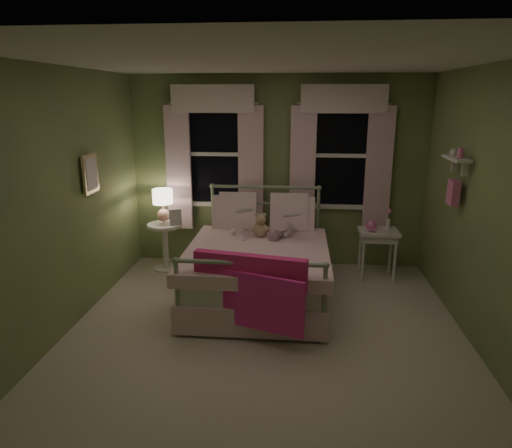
# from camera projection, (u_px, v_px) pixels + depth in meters

# --- Properties ---
(room_shell) EXTENTS (4.20, 4.20, 4.20)m
(room_shell) POSITION_uv_depth(u_px,v_px,m) (266.00, 209.00, 4.23)
(room_shell) COLOR beige
(room_shell) RESTS_ON ground
(bed) EXTENTS (1.58, 2.04, 1.18)m
(bed) POSITION_uv_depth(u_px,v_px,m) (259.00, 266.00, 5.35)
(bed) COLOR white
(bed) RESTS_ON ground
(pink_throw) EXTENTS (1.10, 0.43, 0.71)m
(pink_throw) POSITION_uv_depth(u_px,v_px,m) (249.00, 283.00, 4.30)
(pink_throw) COLOR #EB2E7E
(pink_throw) RESTS_ON bed
(child_left) EXTENTS (0.31, 0.24, 0.74)m
(child_left) POSITION_uv_depth(u_px,v_px,m) (239.00, 211.00, 5.63)
(child_left) COLOR #F7D1DD
(child_left) RESTS_ON bed
(child_right) EXTENTS (0.44, 0.40, 0.73)m
(child_right) POSITION_uv_depth(u_px,v_px,m) (285.00, 213.00, 5.58)
(child_right) COLOR #F7D1DD
(child_right) RESTS_ON bed
(book_left) EXTENTS (0.22, 0.17, 0.26)m
(book_left) POSITION_uv_depth(u_px,v_px,m) (237.00, 215.00, 5.38)
(book_left) COLOR beige
(book_left) RESTS_ON child_left
(book_right) EXTENTS (0.22, 0.16, 0.26)m
(book_right) POSITION_uv_depth(u_px,v_px,m) (284.00, 219.00, 5.34)
(book_right) COLOR beige
(book_right) RESTS_ON child_right
(teddy_bear) EXTENTS (0.23, 0.19, 0.31)m
(teddy_bear) POSITION_uv_depth(u_px,v_px,m) (261.00, 227.00, 5.49)
(teddy_bear) COLOR tan
(teddy_bear) RESTS_ON bed
(nightstand_left) EXTENTS (0.46, 0.46, 0.65)m
(nightstand_left) POSITION_uv_depth(u_px,v_px,m) (165.00, 240.00, 6.21)
(nightstand_left) COLOR white
(nightstand_left) RESTS_ON ground
(table_lamp) EXTENTS (0.27, 0.27, 0.45)m
(table_lamp) POSITION_uv_depth(u_px,v_px,m) (163.00, 202.00, 6.07)
(table_lamp) COLOR #FDB095
(table_lamp) RESTS_ON nightstand_left
(book_nightstand) EXTENTS (0.22, 0.26, 0.02)m
(book_nightstand) POSITION_uv_depth(u_px,v_px,m) (170.00, 225.00, 6.06)
(book_nightstand) COLOR beige
(book_nightstand) RESTS_ON nightstand_left
(nightstand_right) EXTENTS (0.50, 0.40, 0.64)m
(nightstand_right) POSITION_uv_depth(u_px,v_px,m) (378.00, 238.00, 5.88)
(nightstand_right) COLOR white
(nightstand_right) RESTS_ON ground
(pink_toy) EXTENTS (0.14, 0.19, 0.14)m
(pink_toy) POSITION_uv_depth(u_px,v_px,m) (371.00, 226.00, 5.84)
(pink_toy) COLOR pink
(pink_toy) RESTS_ON nightstand_right
(bud_vase) EXTENTS (0.06, 0.06, 0.28)m
(bud_vase) POSITION_uv_depth(u_px,v_px,m) (388.00, 219.00, 5.86)
(bud_vase) COLOR white
(bud_vase) RESTS_ON nightstand_right
(window_left) EXTENTS (1.34, 0.13, 1.96)m
(window_left) POSITION_uv_depth(u_px,v_px,m) (214.00, 149.00, 6.17)
(window_left) COLOR black
(window_left) RESTS_ON room_shell
(window_right) EXTENTS (1.34, 0.13, 1.96)m
(window_right) POSITION_uv_depth(u_px,v_px,m) (341.00, 150.00, 6.02)
(window_right) COLOR black
(window_right) RESTS_ON room_shell
(wall_shelf) EXTENTS (0.15, 0.50, 0.60)m
(wall_shelf) POSITION_uv_depth(u_px,v_px,m) (455.00, 176.00, 4.68)
(wall_shelf) COLOR white
(wall_shelf) RESTS_ON room_shell
(framed_picture) EXTENTS (0.03, 0.32, 0.42)m
(framed_picture) POSITION_uv_depth(u_px,v_px,m) (90.00, 174.00, 4.93)
(framed_picture) COLOR beige
(framed_picture) RESTS_ON room_shell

